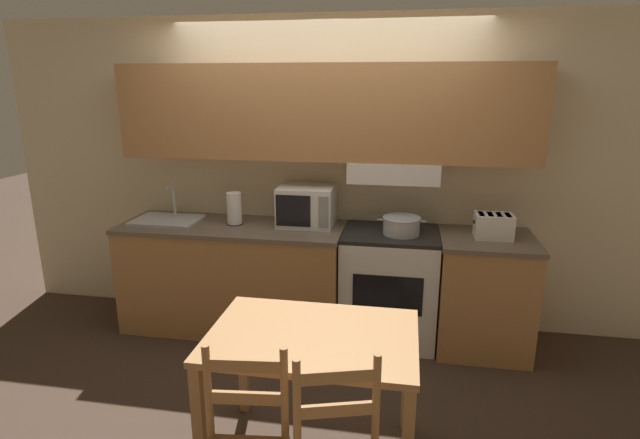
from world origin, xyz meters
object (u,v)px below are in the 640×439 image
object	(u,v)px
cooking_pot	(401,225)
paper_towel_roll	(234,209)
stove_range	(389,285)
sink_basin	(167,220)
toaster	(493,226)
dining_table	(313,352)
microwave	(307,206)

from	to	relation	value
cooking_pot	paper_towel_roll	size ratio (longest dim) A/B	1.40
stove_range	sink_basin	xyz separation A→B (m)	(-1.86, -0.02, 0.47)
stove_range	toaster	size ratio (longest dim) A/B	3.17
toaster	paper_towel_roll	size ratio (longest dim) A/B	1.08
stove_range	dining_table	size ratio (longest dim) A/B	0.83
microwave	toaster	xyz separation A→B (m)	(1.44, -0.11, -0.07)
stove_range	sink_basin	distance (m)	1.91
dining_table	sink_basin	bearing A→B (deg)	136.41
stove_range	dining_table	xyz separation A→B (m)	(-0.35, -1.46, 0.21)
stove_range	dining_table	bearing A→B (deg)	-103.38
cooking_pot	paper_towel_roll	distance (m)	1.35
sink_basin	dining_table	distance (m)	2.10
stove_range	cooking_pot	size ratio (longest dim) A/B	2.44
stove_range	dining_table	distance (m)	1.51
toaster	stove_range	bearing A→B (deg)	178.32
stove_range	microwave	bearing A→B (deg)	172.47
sink_basin	dining_table	xyz separation A→B (m)	(1.51, -1.44, -0.26)
toaster	paper_towel_roll	bearing A→B (deg)	179.28
sink_basin	microwave	bearing A→B (deg)	5.50
stove_range	toaster	bearing A→B (deg)	-1.68
cooking_pot	sink_basin	world-z (taller)	sink_basin
stove_range	toaster	xyz separation A→B (m)	(0.76, -0.02, 0.54)
cooking_pot	dining_table	size ratio (longest dim) A/B	0.34
cooking_pot	microwave	bearing A→B (deg)	169.74
microwave	sink_basin	world-z (taller)	microwave
sink_basin	cooking_pot	bearing A→B (deg)	-0.77
dining_table	cooking_pot	bearing A→B (deg)	73.21
stove_range	microwave	world-z (taller)	microwave
sink_basin	dining_table	world-z (taller)	sink_basin
sink_basin	paper_towel_roll	world-z (taller)	sink_basin
cooking_pot	sink_basin	distance (m)	1.94
microwave	dining_table	bearing A→B (deg)	-77.60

